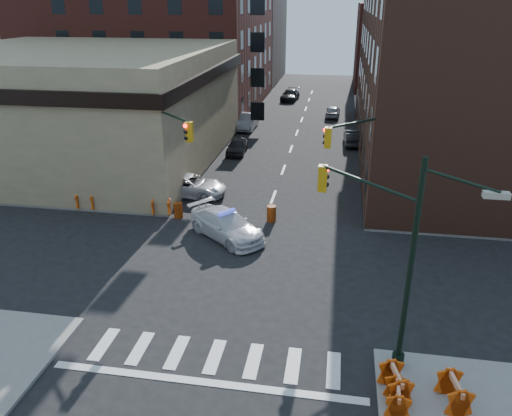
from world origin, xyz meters
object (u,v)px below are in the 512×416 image
(barrel_road, at_px, (271,214))
(barricade_se_a, at_px, (454,393))
(pedestrian_a, at_px, (108,196))
(pickup, at_px, (189,185))
(police_car, at_px, (226,225))
(pedestrian_b, at_px, (134,186))
(parked_car_enear, at_px, (353,137))
(barrel_bank, at_px, (178,210))
(parked_car_wnear, at_px, (237,146))
(parked_car_wfar, at_px, (248,121))
(barricade_nw_a, at_px, (161,206))

(barrel_road, bearing_deg, barricade_se_a, -60.24)
(pedestrian_a, bearing_deg, pickup, 47.61)
(barrel_road, bearing_deg, police_car, -130.30)
(pickup, distance_m, pedestrian_b, 3.71)
(parked_car_enear, xyz_separation_m, pedestrian_a, (-15.63, -18.44, 0.30))
(police_car, height_order, pickup, police_car)
(pedestrian_a, relative_size, barrel_bank, 1.72)
(pickup, xyz_separation_m, parked_car_wnear, (1.23, 10.44, -0.07))
(pedestrian_b, relative_size, barrel_road, 1.56)
(parked_car_wnear, relative_size, parked_car_wfar, 0.81)
(pickup, xyz_separation_m, parked_car_enear, (11.30, 15.04, -0.03))
(parked_car_wnear, xyz_separation_m, barrel_bank, (-0.81, -14.24, -0.17))
(barricade_se_a, height_order, barricade_nw_a, barricade_se_a)
(police_car, height_order, barrel_road, police_car)
(parked_car_enear, xyz_separation_m, barricade_nw_a, (-12.00, -18.74, -0.06))
(parked_car_enear, relative_size, pedestrian_b, 2.70)
(pedestrian_b, bearing_deg, pedestrian_a, -128.88)
(parked_car_wfar, bearing_deg, pedestrian_a, -101.14)
(police_car, xyz_separation_m, parked_car_wnear, (-2.76, 16.46, -0.10))
(parked_car_wfar, distance_m, pedestrian_a, 23.29)
(parked_car_wfar, xyz_separation_m, barrel_bank, (-0.12, -23.17, -0.30))
(parked_car_enear, distance_m, barrel_bank, 21.75)
(barrel_bank, height_order, barricade_nw_a, barricade_nw_a)
(pedestrian_b, relative_size, barricade_se_a, 1.17)
(police_car, xyz_separation_m, pedestrian_b, (-7.46, 4.73, 0.17))
(pickup, relative_size, parked_car_wnear, 1.35)
(parked_car_wnear, bearing_deg, barrel_road, -72.52)
(police_car, relative_size, barricade_nw_a, 4.01)
(barrel_road, bearing_deg, pickup, 151.37)
(barricade_nw_a, bearing_deg, pedestrian_a, 164.78)
(barricade_nw_a, bearing_deg, parked_car_enear, 46.86)
(pedestrian_a, bearing_deg, barrel_bank, 4.74)
(parked_car_enear, bearing_deg, barrel_road, 71.16)
(pedestrian_a, relative_size, barricade_nw_a, 1.29)
(pedestrian_b, bearing_deg, police_car, -49.02)
(police_car, distance_m, pedestrian_a, 8.73)
(parked_car_wnear, bearing_deg, police_car, -82.81)
(pedestrian_a, distance_m, barricade_nw_a, 3.66)
(pedestrian_b, distance_m, barrel_road, 9.92)
(parked_car_wnear, relative_size, parked_car_enear, 0.91)
(parked_car_wnear, relative_size, barrel_road, 3.85)
(parked_car_wnear, relative_size, pedestrian_a, 2.29)
(police_car, bearing_deg, pedestrian_b, 97.58)
(parked_car_enear, bearing_deg, pedestrian_a, 46.29)
(parked_car_wfar, distance_m, parked_car_enear, 11.59)
(barricade_se_a, bearing_deg, pedestrian_a, 43.23)
(parked_car_wfar, relative_size, barricade_nw_a, 3.66)
(parked_car_wfar, relative_size, barrel_road, 4.77)
(parked_car_wnear, bearing_deg, barricade_se_a, -67.31)
(barrel_road, bearing_deg, parked_car_wnear, 109.80)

